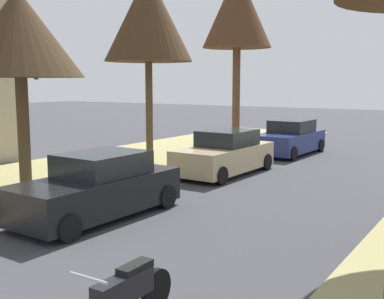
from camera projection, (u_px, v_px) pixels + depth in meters
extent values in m
cylinder|color=#4A3A26|center=(24.00, 135.00, 14.06)|extent=(0.36, 0.36, 3.37)
cone|color=#3B2B1B|center=(19.00, 33.00, 13.65)|extent=(3.64, 3.64, 2.51)
cylinder|color=#4A3A26|center=(33.00, 57.00, 14.26)|extent=(1.23, 0.43, 1.31)
cylinder|color=#4A3A26|center=(15.00, 51.00, 13.12)|extent=(1.13, 1.01, 1.51)
cylinder|color=#4A3A26|center=(40.00, 65.00, 14.05)|extent=(1.13, 0.66, 0.87)
cylinder|color=#4F3C27|center=(149.00, 113.00, 19.18)|extent=(0.29, 0.29, 4.05)
cone|color=#3F2D1B|center=(148.00, 17.00, 18.67)|extent=(3.48, 3.48, 3.45)
cylinder|color=#4F3C27|center=(145.00, 51.00, 19.34)|extent=(0.77, 1.02, 0.96)
cylinder|color=#4F3C27|center=(147.00, 49.00, 18.40)|extent=(0.90, 0.63, 1.01)
cylinder|color=brown|center=(236.00, 97.00, 24.72)|extent=(0.40, 0.40, 4.99)
cone|color=#462D1B|center=(237.00, 8.00, 24.10)|extent=(3.51, 3.51, 3.90)
cylinder|color=brown|center=(227.00, 35.00, 24.66)|extent=(0.31, 1.37, 1.45)
cylinder|color=brown|center=(228.00, 40.00, 24.61)|extent=(0.22, 1.15, 1.00)
cube|color=black|center=(97.00, 194.00, 11.63)|extent=(1.93, 4.44, 0.85)
cube|color=black|center=(102.00, 164.00, 11.71)|extent=(1.65, 2.06, 0.56)
cylinder|color=black|center=(69.00, 228.00, 9.83)|extent=(0.22, 0.60, 0.60)
cylinder|color=black|center=(16.00, 215.00, 10.81)|extent=(0.22, 0.60, 0.60)
cylinder|color=black|center=(166.00, 197.00, 12.52)|extent=(0.22, 0.60, 0.60)
cylinder|color=black|center=(118.00, 189.00, 13.50)|extent=(0.22, 0.60, 0.60)
cube|color=tan|center=(224.00, 158.00, 17.18)|extent=(1.93, 4.44, 0.85)
cube|color=black|center=(227.00, 138.00, 17.26)|extent=(1.65, 2.06, 0.56)
cylinder|color=black|center=(221.00, 176.00, 15.38)|extent=(0.22, 0.60, 0.60)
cylinder|color=black|center=(178.00, 170.00, 16.36)|extent=(0.22, 0.60, 0.60)
cylinder|color=black|center=(266.00, 162.00, 18.07)|extent=(0.22, 0.60, 0.60)
cylinder|color=black|center=(227.00, 158.00, 19.05)|extent=(0.22, 0.60, 0.60)
cube|color=navy|center=(289.00, 142.00, 21.93)|extent=(1.93, 4.44, 0.85)
cube|color=black|center=(292.00, 126.00, 22.02)|extent=(1.65, 2.06, 0.56)
cylinder|color=black|center=(293.00, 154.00, 20.14)|extent=(0.22, 0.60, 0.60)
cylinder|color=black|center=(256.00, 150.00, 21.12)|extent=(0.22, 0.60, 0.60)
cylinder|color=black|center=(320.00, 145.00, 22.83)|extent=(0.22, 0.60, 0.60)
cylinder|color=black|center=(286.00, 143.00, 23.81)|extent=(0.22, 0.60, 0.60)
cylinder|color=black|center=(156.00, 289.00, 6.93)|extent=(0.11, 0.60, 0.60)
cube|color=black|center=(123.00, 289.00, 6.28)|extent=(0.26, 1.02, 0.36)
cube|color=black|center=(135.00, 268.00, 6.47)|extent=(0.23, 0.56, 0.12)
cylinder|color=#9EA0A5|center=(88.00, 278.00, 5.71)|extent=(0.60, 0.05, 0.04)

